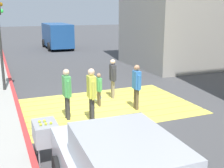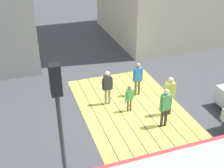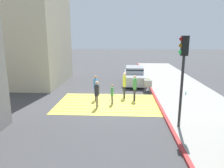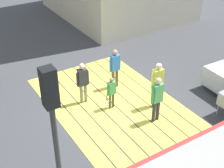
{
  "view_description": "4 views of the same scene",
  "coord_description": "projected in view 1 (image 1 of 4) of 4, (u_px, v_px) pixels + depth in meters",
  "views": [
    {
      "loc": [
        -3.86,
        -9.77,
        3.59
      ],
      "look_at": [
        0.03,
        -0.31,
        0.96
      ],
      "focal_mm": 46.09,
      "sensor_mm": 36.0,
      "label": 1
    },
    {
      "loc": [
        -10.0,
        4.35,
        7.2
      ],
      "look_at": [
        0.61,
        0.64,
        0.96
      ],
      "focal_mm": 46.32,
      "sensor_mm": 36.0,
      "label": 2
    },
    {
      "loc": [
        -1.01,
        12.7,
        4.2
      ],
      "look_at": [
        -0.3,
        -0.0,
        1.29
      ],
      "focal_mm": 33.26,
      "sensor_mm": 36.0,
      "label": 3
    },
    {
      "loc": [
        -8.51,
        5.28,
        7.06
      ],
      "look_at": [
        -0.63,
        0.35,
        1.26
      ],
      "focal_mm": 51.39,
      "sensor_mm": 36.0,
      "label": 4
    }
  ],
  "objects": [
    {
      "name": "tennis_ball_cart",
      "position": [
        45.0,
        132.0,
        7.0
      ],
      "size": [
        0.56,
        0.8,
        1.02
      ],
      "color": "#99999E",
      "rests_on": "ground"
    },
    {
      "name": "pedestrian_adult_side",
      "position": [
        137.0,
        84.0,
        10.5
      ],
      "size": [
        0.23,
        0.49,
        1.68
      ],
      "color": "brown",
      "rests_on": "ground"
    },
    {
      "name": "van_down_street",
      "position": [
        57.0,
        35.0,
        27.44
      ],
      "size": [
        2.42,
        5.23,
        2.35
      ],
      "color": "#1E4C8C",
      "rests_on": "ground"
    },
    {
      "name": "pedestrian_adult_trailing",
      "position": [
        113.0,
        76.0,
        11.81
      ],
      "size": [
        0.25,
        0.48,
        1.66
      ],
      "color": "gray",
      "rests_on": "ground"
    },
    {
      "name": "ground_plane",
      "position": [
        108.0,
        106.0,
        11.07
      ],
      "size": [
        120.0,
        120.0,
        0.0
      ],
      "primitive_type": "plane",
      "color": "#424244"
    },
    {
      "name": "curb_painted",
      "position": [
        20.0,
        116.0,
        9.86
      ],
      "size": [
        0.16,
        40.0,
        0.13
      ],
      "primitive_type": "cube",
      "color": "#BC3333",
      "rests_on": "ground"
    },
    {
      "name": "pedestrian_adult_lead",
      "position": [
        92.0,
        91.0,
        9.25
      ],
      "size": [
        0.25,
        0.52,
        1.8
      ],
      "color": "#333338",
      "rests_on": "ground"
    },
    {
      "name": "pedestrian_teen_behind",
      "position": [
        67.0,
        91.0,
        9.52
      ],
      "size": [
        0.23,
        0.51,
        1.73
      ],
      "color": "#333338",
      "rests_on": "ground"
    },
    {
      "name": "pedestrian_child_with_racket",
      "position": [
        99.0,
        88.0,
        10.93
      ],
      "size": [
        0.28,
        0.39,
        1.29
      ],
      "color": "brown",
      "rests_on": "ground"
    },
    {
      "name": "crosswalk_stripes",
      "position": [
        108.0,
        106.0,
        11.07
      ],
      "size": [
        6.4,
        4.35,
        0.01
      ],
      "color": "#EAD64C",
      "rests_on": "ground"
    }
  ]
}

